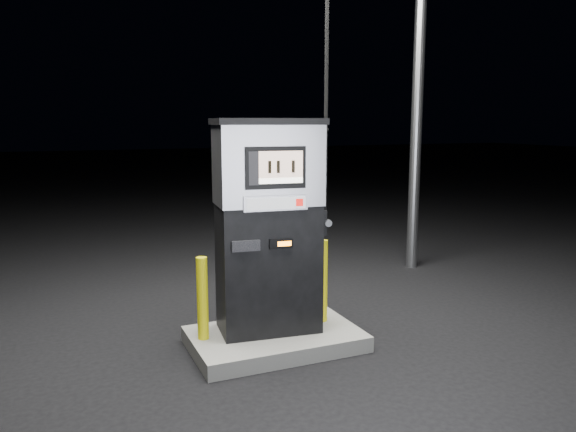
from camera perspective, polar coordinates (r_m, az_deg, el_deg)
name	(u,v)px	position (r m, az deg, el deg)	size (l,w,h in m)	color
ground	(275,346)	(5.56, -1.33, -13.10)	(80.00, 80.00, 0.00)	black
pump_island	(275,339)	(5.53, -1.33, -12.38)	(1.60, 1.00, 0.15)	slate
fuel_dispenser	(268,224)	(5.30, -2.01, -0.81)	(1.14, 0.71, 4.19)	black
bollard_left	(202,298)	(5.27, -8.68, -8.27)	(0.10, 0.10, 0.78)	yellow
bollard_right	(322,281)	(5.67, 3.47, -6.59)	(0.11, 0.11, 0.83)	yellow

